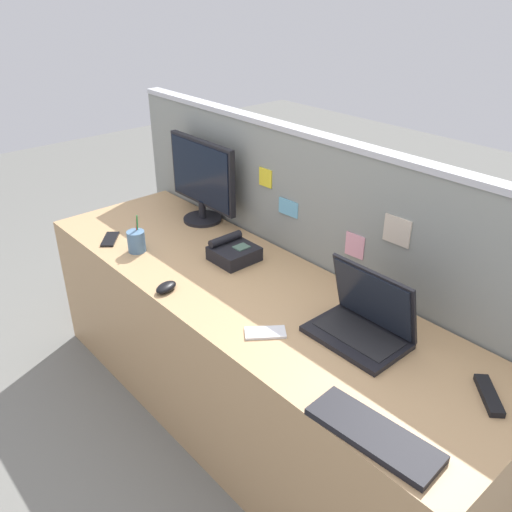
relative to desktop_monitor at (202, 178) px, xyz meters
name	(u,v)px	position (x,y,z in m)	size (l,w,h in m)	color
ground_plane	(248,416)	(0.65, -0.26, -0.94)	(10.00, 10.00, 0.00)	slate
desk	(247,355)	(0.65, -0.26, -0.59)	(2.28, 0.68, 0.72)	tan
cubicle_divider	(310,271)	(0.65, 0.12, -0.30)	(2.50, 0.08, 1.28)	gray
desktop_monitor	(202,178)	(0.00, 0.00, 0.00)	(0.48, 0.20, 0.42)	black
laptop	(364,319)	(1.18, -0.17, -0.16)	(0.34, 0.23, 0.26)	black
desk_phone	(234,252)	(0.44, -0.16, -0.19)	(0.18, 0.19, 0.10)	black
keyboard_main	(373,434)	(1.50, -0.52, -0.22)	(0.38, 0.14, 0.02)	black
computer_mouse_right_hand	(166,287)	(0.46, -0.53, -0.21)	(0.06, 0.10, 0.03)	black
pen_cup	(136,241)	(0.08, -0.44, -0.18)	(0.08, 0.08, 0.17)	#4C7093
cell_phone_black_slab	(110,239)	(-0.11, -0.48, -0.22)	(0.06, 0.15, 0.01)	black
cell_phone_white_slab	(265,333)	(0.94, -0.42, -0.22)	(0.07, 0.15, 0.01)	silver
tv_remote	(489,395)	(1.63, -0.14, -0.22)	(0.04, 0.17, 0.02)	black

